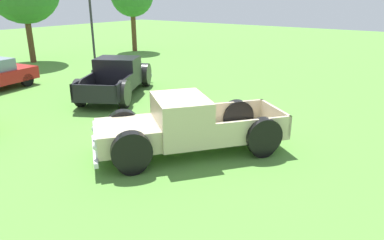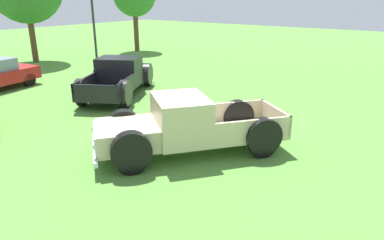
% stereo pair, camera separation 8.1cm
% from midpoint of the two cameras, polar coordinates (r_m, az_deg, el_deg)
% --- Properties ---
extents(ground_plane, '(80.00, 80.00, 0.00)m').
position_cam_midpoint_polar(ground_plane, '(10.63, -0.64, -2.68)').
color(ground_plane, '#548C38').
extents(pickup_truck_foreground, '(5.10, 4.50, 1.55)m').
position_cam_midpoint_polar(pickup_truck_foreground, '(9.28, -2.42, -1.15)').
color(pickup_truck_foreground, '#C6B793').
rests_on(pickup_truck_foreground, ground_plane).
extents(pickup_truck_behind_right, '(5.34, 4.06, 1.56)m').
position_cam_midpoint_polar(pickup_truck_behind_right, '(15.54, -11.91, 6.92)').
color(pickup_truck_behind_right, black).
rests_on(pickup_truck_behind_right, ground_plane).
extents(lamp_post_near, '(0.36, 0.36, 4.34)m').
position_cam_midpoint_polar(lamp_post_near, '(19.50, -15.93, 13.63)').
color(lamp_post_near, '#2D2D33').
rests_on(lamp_post_near, ground_plane).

